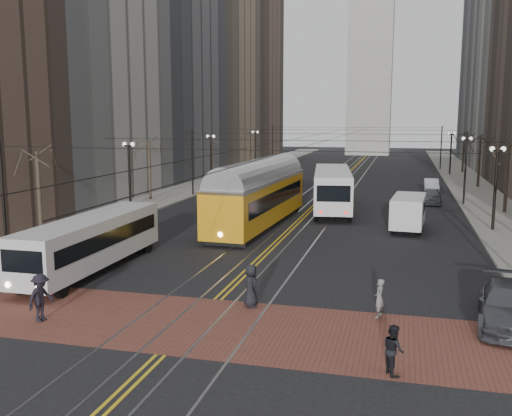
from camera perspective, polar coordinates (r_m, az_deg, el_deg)
The scene contains 23 objects.
ground at distance 25.91m, azimuth -3.15°, elevation -8.49°, with size 260.00×260.00×0.00m, color black.
sidewalk_left at distance 72.56m, azimuth -3.67°, elevation 2.90°, with size 5.00×140.00×0.15m, color gray.
sidewalk_right at distance 69.36m, azimuth 20.61°, elevation 2.06°, with size 5.00×140.00×0.15m, color gray.
crosswalk_band at distance 22.34m, azimuth -6.33°, elevation -11.43°, with size 25.00×6.00×0.01m, color brown.
streetcar_rails at distance 69.38m, azimuth 8.20°, elevation 2.49°, with size 4.80×130.00×0.02m, color gray.
centre_lines at distance 69.38m, azimuth 8.20°, elevation 2.49°, with size 0.42×130.00×0.01m, color gold.
building_left_mid at distance 77.53m, azimuth -11.24°, elevation 15.68°, with size 16.00×20.00×34.00m, color slate.
building_left_midfar at distance 97.86m, azimuth -7.15°, elevation 19.68°, with size 20.00×20.00×52.00m, color gray.
building_left_far at distance 115.06m, azimuth -2.33°, elevation 15.11°, with size 16.00×20.00×40.00m, color brown.
lamp_posts at distance 53.06m, azimuth 6.29°, elevation 3.57°, with size 27.60×57.20×5.60m.
street_trees at distance 59.47m, azimuth 7.20°, elevation 4.14°, with size 31.68×53.28×5.60m.
trolley_wires at distance 58.98m, azimuth 7.17°, elevation 5.05°, with size 25.96×120.00×6.60m.
transit_bus at distance 30.37m, azimuth -16.08°, elevation -3.50°, with size 2.32×11.14×2.78m, color silver.
streetcar at distance 41.29m, azimuth 0.28°, elevation 0.77°, with size 2.93×15.79×3.72m, color orange.
rear_bus at distance 48.64m, azimuth 7.63°, elevation 1.77°, with size 2.87×13.20×3.44m, color silver.
cargo_van at distance 41.11m, azimuth 14.98°, elevation -0.52°, with size 2.08×5.41×2.39m, color silver.
sedan_grey at distance 54.36m, azimuth 17.17°, elevation 1.15°, with size 1.70×4.24×1.44m, color #42464A.
sedan_silver at distance 63.23m, azimuth 17.12°, elevation 2.18°, with size 1.47×4.21×1.39m, color #B5B7BD.
sedan_parked at distance 23.86m, azimuth 23.97°, elevation -8.87°, with size 2.18×5.37×1.56m, color #424449.
pedestrian_a at distance 23.83m, azimuth -0.51°, elevation -7.77°, with size 0.87×0.57×1.79m, color black.
pedestrian_b at distance 23.13m, azimuth 12.21°, elevation -8.82°, with size 0.57×0.37×1.55m, color slate.
pedestrian_c at distance 18.41m, azimuth 13.57°, elevation -13.59°, with size 0.76×0.59×1.56m, color black.
pedestrian_d at distance 23.68m, azimuth -20.73°, elevation -8.38°, with size 1.21×0.69×1.87m, color black.
Camera 1 is at (7.56, -23.53, 7.79)m, focal length 40.00 mm.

